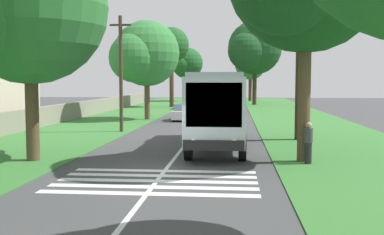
{
  "coord_description": "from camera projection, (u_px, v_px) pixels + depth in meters",
  "views": [
    {
      "loc": [
        -16.79,
        -2.6,
        3.37
      ],
      "look_at": [
        5.94,
        -0.54,
        1.6
      ],
      "focal_mm": 43.9,
      "sensor_mm": 36.0,
      "label": 1
    }
  ],
  "objects": [
    {
      "name": "pedestrian",
      "position": [
        308.0,
        142.0,
        18.92
      ],
      "size": [
        0.34,
        0.34,
        1.69
      ],
      "color": "#26262D",
      "rests_on": "grass_verge_right"
    },
    {
      "name": "grass_verge_left",
      "position": [
        79.0,
        129.0,
        32.8
      ],
      "size": [
        120.0,
        8.0,
        0.04
      ],
      "primitive_type": "cube",
      "color": "#387533",
      "rests_on": "ground"
    },
    {
      "name": "roadside_tree_right_3",
      "position": [
        253.0,
        49.0,
        66.01
      ],
      "size": [
        8.99,
        7.59,
        11.84
      ],
      "color": "#3D2D1E",
      "rests_on": "grass_verge_right"
    },
    {
      "name": "trailing_minibus_0",
      "position": [
        197.0,
        96.0,
        57.83
      ],
      "size": [
        6.0,
        2.14,
        2.53
      ],
      "color": "#CC4C33",
      "rests_on": "ground"
    },
    {
      "name": "ground",
      "position": [
        163.0,
        173.0,
        17.17
      ],
      "size": [
        160.0,
        160.0,
        0.0
      ],
      "primitive_type": "plane",
      "color": "#424244"
    },
    {
      "name": "roadside_tree_left_3",
      "position": [
        187.0,
        64.0,
        78.56
      ],
      "size": [
        6.28,
        5.24,
        8.95
      ],
      "color": "#3D2D1E",
      "rests_on": "grass_verge_left"
    },
    {
      "name": "utility_pole",
      "position": [
        121.0,
        72.0,
        30.75
      ],
      "size": [
        0.24,
        1.4,
        7.58
      ],
      "color": "#473828",
      "rests_on": "grass_verge_left"
    },
    {
      "name": "zebra_crossing",
      "position": [
        157.0,
        181.0,
        15.85
      ],
      "size": [
        4.05,
        6.8,
        0.01
      ],
      "color": "silver",
      "rests_on": "ground"
    },
    {
      "name": "grass_verge_right",
      "position": [
        318.0,
        131.0,
        31.32
      ],
      "size": [
        120.0,
        8.0,
        0.04
      ],
      "primitive_type": "cube",
      "color": "#387533",
      "rests_on": "ground"
    },
    {
      "name": "roadside_tree_left_4",
      "position": [
        171.0,
        46.0,
        60.45
      ],
      "size": [
        5.49,
        4.53,
        10.28
      ],
      "color": "#4C3826",
      "rests_on": "grass_verge_left"
    },
    {
      "name": "roadside_tree_left_2",
      "position": [
        26.0,
        11.0,
        19.38
      ],
      "size": [
        7.63,
        6.45,
        9.64
      ],
      "color": "brown",
      "rests_on": "grass_verge_left"
    },
    {
      "name": "trailing_car_0",
      "position": [
        184.0,
        113.0,
        40.47
      ],
      "size": [
        4.3,
        1.78,
        1.43
      ],
      "color": "silver",
      "rests_on": "ground"
    },
    {
      "name": "coach_bus",
      "position": [
        219.0,
        105.0,
        23.76
      ],
      "size": [
        11.16,
        2.62,
        3.73
      ],
      "color": "silver",
      "rests_on": "ground"
    },
    {
      "name": "roadside_tree_right_4",
      "position": [
        250.0,
        65.0,
        78.61
      ],
      "size": [
        6.04,
        5.14,
        8.71
      ],
      "color": "#4C3826",
      "rests_on": "grass_verge_right"
    },
    {
      "name": "centre_line",
      "position": [
        196.0,
        131.0,
        32.06
      ],
      "size": [
        110.0,
        0.16,
        0.01
      ],
      "primitive_type": "cube",
      "color": "silver",
      "rests_on": "ground"
    },
    {
      "name": "roadside_wall",
      "position": [
        59.0,
        113.0,
        38.01
      ],
      "size": [
        70.0,
        0.4,
        1.44
      ],
      "primitive_type": "cube",
      "color": "gray",
      "rests_on": "grass_verge_left"
    },
    {
      "name": "roadside_tree_right_0",
      "position": [
        300.0,
        10.0,
        26.38
      ],
      "size": [
        5.51,
        4.57,
        9.8
      ],
      "color": "#3D2D1E",
      "rests_on": "grass_verge_right"
    },
    {
      "name": "roadside_tree_left_1",
      "position": [
        144.0,
        55.0,
        40.58
      ],
      "size": [
        6.96,
        5.8,
        8.6
      ],
      "color": "brown",
      "rests_on": "grass_verge_left"
    },
    {
      "name": "trailing_car_1",
      "position": [
        225.0,
        107.0,
        49.93
      ],
      "size": [
        4.3,
        1.78,
        1.43
      ],
      "color": "#145933",
      "rests_on": "ground"
    }
  ]
}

